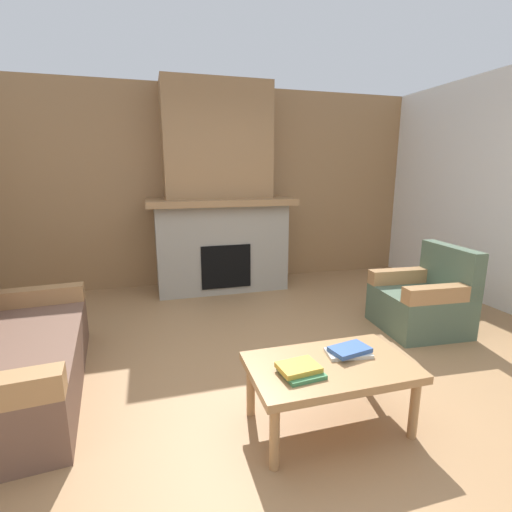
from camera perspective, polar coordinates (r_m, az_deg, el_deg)
The scene contains 8 objects.
ground at distance 2.96m, azimuth 4.85°, elevation -19.41°, with size 9.00×9.00×0.00m, color #9E754C.
wall_back_wood_panel at distance 5.41m, azimuth -6.41°, elevation 10.33°, with size 6.00×0.12×2.70m, color #997047.
fireplace at distance 5.06m, azimuth -5.62°, elevation 8.06°, with size 1.90×0.82×2.70m.
couch at distance 3.26m, azimuth -33.91°, elevation -12.86°, with size 0.99×1.87×0.85m.
armchair at distance 4.17m, azimuth 24.22°, elevation -6.27°, with size 0.81×0.81×0.85m.
coffee_table at distance 2.44m, azimuth 11.23°, elevation -16.91°, with size 1.00×0.60×0.43m.
book_stack_near_edge at distance 2.27m, azimuth 6.70°, elevation -16.85°, with size 0.26×0.24×0.06m.
book_stack_center at distance 2.53m, azimuth 14.02°, elevation -13.91°, with size 0.30×0.20×0.05m.
Camera 1 is at (-0.92, -2.33, 1.57)m, focal length 26.20 mm.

